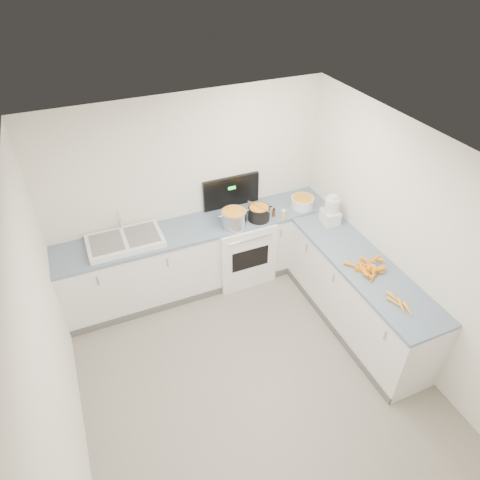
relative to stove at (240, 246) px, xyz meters
name	(u,v)px	position (x,y,z in m)	size (l,w,h in m)	color
floor	(255,381)	(-0.55, -1.69, -0.47)	(3.50, 4.00, 0.00)	gray
ceiling	(262,174)	(-0.55, -1.69, 2.03)	(3.50, 4.00, 0.00)	white
wall_back	(189,193)	(-0.55, 0.31, 0.78)	(3.50, 2.50, 0.00)	white
wall_left	(52,362)	(-2.30, -1.69, 0.78)	(4.00, 2.50, 0.00)	white
wall_right	(412,250)	(1.20, -1.69, 0.78)	(4.00, 2.50, 0.00)	white
counter_back	(201,255)	(-0.55, 0.01, 0.00)	(3.50, 0.62, 0.94)	white
counter_right	(357,294)	(0.90, -1.39, 0.00)	(0.62, 2.20, 0.94)	white
stove	(240,246)	(0.00, 0.00, 0.00)	(0.76, 0.65, 1.36)	white
sink	(125,241)	(-1.45, 0.02, 0.50)	(0.86, 0.52, 0.31)	white
steel_pot	(234,219)	(-0.14, -0.14, 0.56)	(0.31, 0.31, 0.23)	silver
black_pot	(259,214)	(0.20, -0.14, 0.54)	(0.27, 0.27, 0.20)	black
wooden_spoon	(259,207)	(0.20, -0.14, 0.65)	(0.02, 0.02, 0.37)	#AD7A47
mixing_bowl	(302,202)	(0.84, -0.10, 0.53)	(0.30, 0.30, 0.14)	white
extract_bottle	(274,213)	(0.40, -0.16, 0.52)	(0.04, 0.04, 0.10)	#593319
spice_jar	(283,215)	(0.49, -0.24, 0.52)	(0.06, 0.06, 0.10)	#E5B266
food_processor	(331,211)	(0.98, -0.55, 0.63)	(0.21, 0.24, 0.38)	white
carrot_pile	(368,267)	(0.86, -1.48, 0.50)	(0.42, 0.41, 0.09)	orange
peeled_carrots	(400,304)	(0.83, -2.04, 0.49)	(0.14, 0.36, 0.04)	#FF9E26
peelings	(107,240)	(-1.64, 0.05, 0.54)	(0.21, 0.23, 0.01)	tan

